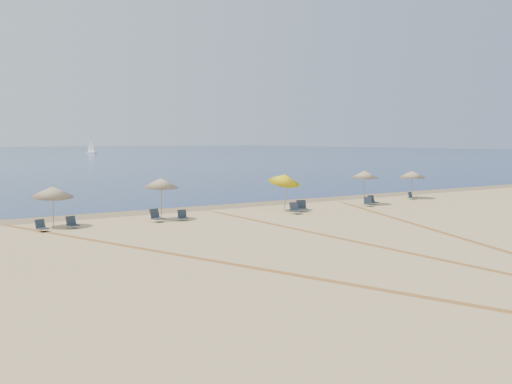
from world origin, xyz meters
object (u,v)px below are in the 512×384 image
(umbrella_4, at_px, (364,174))
(chair_3, at_px, (72,223))
(umbrella_2, at_px, (161,183))
(chair_7, at_px, (302,207))
(umbrella_3, at_px, (284,178))
(chair_5, at_px, (183,216))
(umbrella_1, at_px, (52,192))
(chair_2, at_px, (41,226))
(chair_4, at_px, (156,216))
(sailboat_1, at_px, (91,147))
(umbrella_5, at_px, (412,174))
(chair_8, at_px, (368,202))
(chair_6, at_px, (295,209))
(chair_9, at_px, (372,201))
(chair_10, at_px, (412,196))

(umbrella_4, height_order, chair_3, umbrella_4)
(umbrella_2, height_order, chair_7, umbrella_2)
(umbrella_3, height_order, chair_5, umbrella_3)
(umbrella_1, relative_size, umbrella_2, 0.92)
(chair_2, distance_m, chair_7, 16.01)
(umbrella_2, bearing_deg, chair_4, -133.21)
(chair_3, bearing_deg, chair_4, -15.98)
(umbrella_2, distance_m, chair_5, 2.29)
(chair_7, height_order, sailboat_1, sailboat_1)
(umbrella_5, xyz_separation_m, chair_8, (-6.75, -2.17, -1.62))
(umbrella_5, xyz_separation_m, chair_7, (-12.50, -2.04, -1.58))
(chair_3, xyz_separation_m, chair_4, (4.63, -0.25, 0.05))
(chair_2, xyz_separation_m, chair_3, (1.61, 0.29, 0.01))
(chair_6, relative_size, sailboat_1, 0.11)
(chair_4, relative_size, chair_8, 1.10)
(chair_3, relative_size, chair_7, 0.79)
(umbrella_2, distance_m, chair_2, 7.07)
(chair_7, bearing_deg, umbrella_3, 156.48)
(umbrella_2, height_order, umbrella_3, umbrella_3)
(umbrella_5, height_order, chair_5, umbrella_5)
(chair_6, bearing_deg, chair_4, 172.62)
(chair_2, xyz_separation_m, chair_5, (7.73, -0.25, -0.00))
(umbrella_1, relative_size, chair_9, 3.48)
(umbrella_2, relative_size, chair_4, 2.87)
(chair_2, relative_size, chair_4, 0.83)
(umbrella_4, distance_m, chair_7, 6.57)
(chair_3, distance_m, chair_10, 26.18)
(umbrella_2, height_order, chair_9, umbrella_2)
(chair_10, xyz_separation_m, sailboat_1, (25.38, 170.48, 1.82))
(umbrella_3, height_order, chair_4, umbrella_3)
(umbrella_5, bearing_deg, chair_7, -170.73)
(umbrella_3, bearing_deg, chair_10, 2.43)
(chair_7, xyz_separation_m, chair_8, (5.75, -0.13, -0.04))
(umbrella_1, xyz_separation_m, umbrella_2, (5.96, -0.44, 0.25))
(chair_2, distance_m, chair_3, 1.63)
(chair_10, bearing_deg, chair_6, 177.24)
(umbrella_5, bearing_deg, chair_10, -137.03)
(chair_3, bearing_deg, umbrella_5, -10.70)
(chair_9, bearing_deg, chair_8, -147.90)
(umbrella_4, relative_size, sailboat_1, 0.37)
(umbrella_3, bearing_deg, umbrella_5, 5.15)
(chair_10, bearing_deg, chair_9, 178.06)
(chair_8, bearing_deg, umbrella_5, 39.24)
(umbrella_3, xyz_separation_m, chair_4, (-8.95, -0.09, -1.81))
(umbrella_4, bearing_deg, chair_8, -117.25)
(chair_3, xyz_separation_m, chair_8, (20.14, -1.14, 0.01))
(chair_5, xyz_separation_m, chair_8, (14.01, -0.60, 0.02))
(chair_3, bearing_deg, chair_7, -16.90)
(chair_4, height_order, chair_7, chair_7)
(umbrella_2, height_order, chair_4, umbrella_2)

